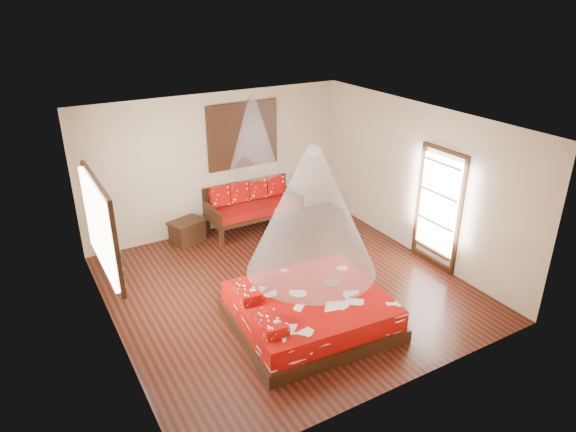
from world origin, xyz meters
The scene contains 10 objects.
room centered at (0.00, 0.00, 1.40)m, with size 5.54×5.54×2.84m.
bed centered at (-0.24, -1.09, 0.25)m, with size 2.34×2.15×0.65m.
daybed centered at (0.56, 2.39, 0.52)m, with size 1.90×0.84×0.97m.
storage_chest centered at (-0.84, 2.45, 0.23)m, with size 0.75×0.64×0.44m.
shutter_panel centered at (0.56, 2.72, 1.90)m, with size 1.52×0.06×1.32m.
window_left centered at (-2.71, 0.20, 1.70)m, with size 0.10×1.74×1.34m.
glazed_door centered at (2.72, -0.60, 1.07)m, with size 0.08×1.02×2.16m.
wine_tray centered at (0.26, -0.96, 0.55)m, with size 0.25×0.25×0.21m.
mosquito_net_main centered at (-0.22, -1.09, 1.85)m, with size 1.82×1.82×1.80m, color white.
mosquito_net_daybed centered at (0.56, 2.25, 2.00)m, with size 1.00×1.00×1.50m, color white.
Camera 1 is at (-3.66, -6.41, 4.61)m, focal length 32.00 mm.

